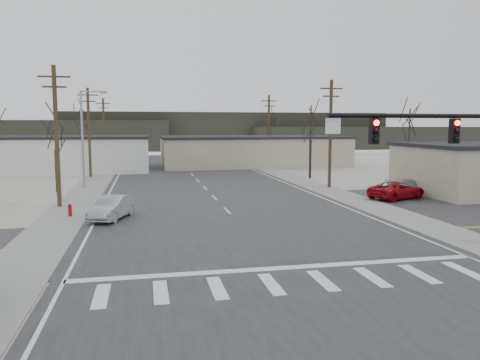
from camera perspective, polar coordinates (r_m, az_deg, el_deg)
The scene contains 29 objects.
ground at distance 24.32m, azimuth 1.72°, elevation -7.19°, with size 140.00×140.00×0.00m, color silver.
main_road at distance 38.81m, azimuth -3.36°, elevation -1.95°, with size 18.00×110.00×0.05m, color #262628.
cross_road at distance 24.32m, azimuth 1.72°, elevation -7.14°, with size 90.00×10.00×0.04m, color #262628.
sidewalk_left at distance 43.68m, azimuth -18.23°, elevation -1.30°, with size 3.00×90.00×0.06m, color gray.
sidewalk_right at distance 46.24m, azimuth 8.85°, elevation -0.62°, with size 3.00×90.00×0.06m, color gray.
traffic_signal_mast at distance 21.46m, azimuth 26.91°, elevation 2.88°, with size 8.95×0.43×7.20m.
fire_hydrant at distance 31.81m, azimuth -20.02°, elevation -3.47°, with size 0.24×0.24×0.87m.
building_left_far at distance 63.96m, azimuth -21.06°, elevation 3.01°, with size 22.30×12.30×4.50m.
building_right_far at distance 68.84m, azimuth 1.44°, elevation 3.60°, with size 26.30×14.30×4.30m.
upole_left_b at distance 35.51m, azimuth -21.47°, elevation 5.23°, with size 2.20×0.30×10.00m.
upole_left_c at distance 55.32m, azimuth -17.93°, elevation 5.71°, with size 2.20×0.30×10.00m.
upole_left_d at distance 75.23m, azimuth -16.25°, elevation 5.93°, with size 2.20×0.30×10.00m.
upole_right_a at distance 44.35m, azimuth 10.96°, elevation 5.76°, with size 2.20×0.30×10.00m.
upole_right_b at distance 65.22m, azimuth 3.53°, elevation 6.12°, with size 2.20×0.30×10.00m.
streetlight_main at distance 45.31m, azimuth -18.43°, elevation 5.39°, with size 2.40×0.25×9.00m.
tree_left_near at distance 43.65m, azimuth -21.62°, elevation 5.41°, with size 3.30×3.30×7.35m.
tree_right_mid at distance 52.17m, azimuth 8.63°, elevation 6.70°, with size 3.74×3.74×8.33m.
tree_left_far at distance 69.52m, azimuth -18.75°, elevation 6.68°, with size 3.96×3.96×8.82m.
tree_right_far at distance 77.72m, azimuth 3.73°, elevation 6.46°, with size 3.52×3.52×7.84m.
tree_lot at distance 52.69m, azimuth 19.95°, elevation 5.99°, with size 3.52×3.52×7.84m.
hill_left at distance 118.75m, azimuth -26.06°, elevation 4.86°, with size 70.00×18.00×7.00m, color #333026.
hill_center at distance 120.73m, azimuth -1.81°, elevation 6.02°, with size 80.00×18.00×9.00m, color #333026.
hill_right at distance 125.89m, azimuth 14.65°, elevation 5.04°, with size 60.00×18.00×5.50m, color #333026.
sedan_crossing at distance 30.14m, azimuth -15.33°, elevation -3.25°, with size 1.51×4.33×1.43m, color gray.
car_far_a at distance 73.07m, azimuth -5.52°, elevation 2.65°, with size 2.01×4.94×1.43m, color black.
car_far_b at distance 82.51m, azimuth -12.81°, elevation 2.97°, with size 1.68×4.19×1.43m, color black.
car_parked_red at distance 39.10m, azimuth 18.58°, elevation -1.19°, with size 2.28×4.95×1.38m, color #9E0812.
car_parked_dark_a at distance 40.45m, azimuth 27.03°, elevation -1.23°, with size 1.78×4.41×1.50m, color black.
car_parked_silver at distance 42.68m, azimuth 20.15°, elevation -0.73°, with size 1.70×4.17×1.21m, color #A3AAAE.
Camera 1 is at (-5.43, -22.99, 5.82)m, focal length 35.00 mm.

